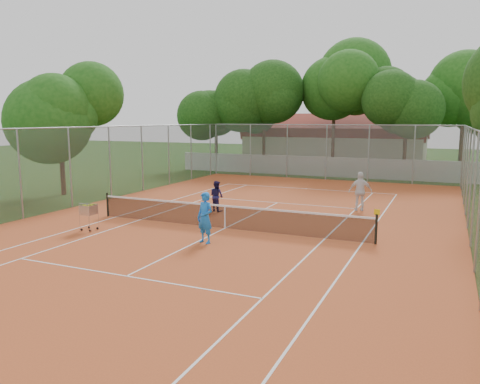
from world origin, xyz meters
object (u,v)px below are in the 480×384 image
at_px(player_near, 205,218).
at_px(player_far_right, 360,191).
at_px(tennis_net, 225,217).
at_px(clubhouse, 335,142).
at_px(player_far_left, 217,196).
at_px(ball_hopper, 89,216).

bearing_deg(player_near, player_far_right, 79.45).
relative_size(tennis_net, player_far_right, 6.29).
bearing_deg(tennis_net, clubhouse, 93.95).
xyz_separation_m(tennis_net, clubhouse, (-2.00, 29.00, 1.69)).
relative_size(player_far_left, player_far_right, 0.78).
relative_size(player_near, ball_hopper, 1.61).
relative_size(tennis_net, player_far_left, 8.06).
bearing_deg(clubhouse, player_near, -85.75).
height_order(player_far_left, player_far_right, player_far_right).
relative_size(clubhouse, player_near, 8.92).
distance_m(tennis_net, ball_hopper, 5.40).
xyz_separation_m(player_near, ball_hopper, (-5.11, -0.21, -0.35)).
xyz_separation_m(player_far_left, ball_hopper, (-2.85, -5.60, -0.17)).
bearing_deg(player_far_right, player_near, 46.70).
relative_size(tennis_net, ball_hopper, 10.40).
height_order(tennis_net, clubhouse, clubhouse).
height_order(player_far_left, ball_hopper, player_far_left).
height_order(clubhouse, player_far_left, clubhouse).
bearing_deg(player_near, clubhouse, 109.54).
relative_size(player_near, player_far_left, 1.25).
bearing_deg(clubhouse, player_far_left, -89.85).
height_order(tennis_net, ball_hopper, ball_hopper).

